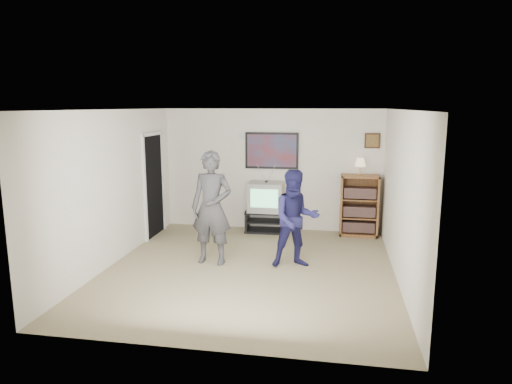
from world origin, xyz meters
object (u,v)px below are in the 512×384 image
(bookshelf, at_px, (359,205))
(person_tall, at_px, (212,208))
(media_stand, at_px, (267,221))
(person_short, at_px, (296,219))
(crt_television, at_px, (266,197))

(bookshelf, relative_size, person_tall, 0.66)
(media_stand, bearing_deg, person_tall, -108.94)
(media_stand, bearing_deg, bookshelf, -0.75)
(media_stand, distance_m, person_tall, 2.23)
(media_stand, xyz_separation_m, person_short, (0.76, -1.97, 0.57))
(person_tall, bearing_deg, person_short, 5.94)
(media_stand, bearing_deg, crt_television, 177.69)
(bookshelf, bearing_deg, crt_television, -178.46)
(crt_television, distance_m, bookshelf, 1.86)
(crt_television, xyz_separation_m, bookshelf, (1.86, 0.05, -0.13))
(bookshelf, distance_m, person_short, 2.30)
(media_stand, relative_size, person_tall, 0.48)
(media_stand, relative_size, person_short, 0.57)
(media_stand, distance_m, person_short, 2.19)
(bookshelf, height_order, person_tall, person_tall)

